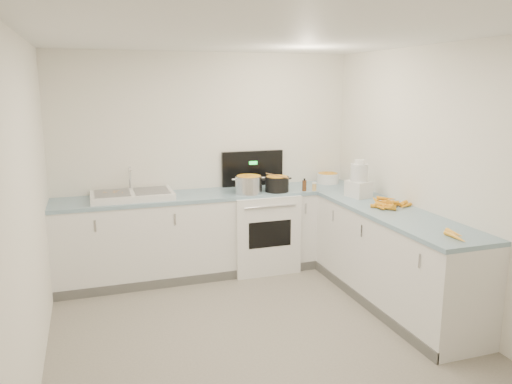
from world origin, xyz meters
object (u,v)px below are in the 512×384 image
object	(u,v)px
spice_jar	(314,187)
black_pot	(277,185)
steel_pot	(249,186)
food_processor	(359,181)
extract_bottle	(304,186)
mixing_bowl	(328,178)
stove	(260,228)
sink	(132,195)

from	to	relation	value
spice_jar	black_pot	bearing A→B (deg)	166.63
black_pot	spice_jar	world-z (taller)	black_pot
steel_pot	food_processor	world-z (taller)	food_processor
extract_bottle	food_processor	bearing A→B (deg)	-48.44
mixing_bowl	food_processor	size ratio (longest dim) A/B	0.66
stove	sink	world-z (taller)	stove
spice_jar	food_processor	bearing A→B (deg)	-55.13
stove	extract_bottle	world-z (taller)	stove
food_processor	spice_jar	bearing A→B (deg)	124.87
stove	black_pot	world-z (taller)	stove
sink	food_processor	bearing A→B (deg)	-16.85
steel_pot	food_processor	xyz separation A→B (m)	(1.07, -0.55, 0.09)
sink	food_processor	distance (m)	2.45
extract_bottle	food_processor	distance (m)	0.65
mixing_bowl	spice_jar	size ratio (longest dim) A/B	3.23
black_pot	extract_bottle	distance (m)	0.32
steel_pot	extract_bottle	world-z (taller)	steel_pot
black_pot	extract_bottle	xyz separation A→B (m)	(0.31, -0.07, -0.02)
extract_bottle	spice_jar	xyz separation A→B (m)	(0.11, -0.03, -0.02)
sink	spice_jar	size ratio (longest dim) A/B	10.26
food_processor	steel_pot	bearing A→B (deg)	152.75
stove	steel_pot	xyz separation A→B (m)	(-0.19, -0.14, 0.56)
sink	extract_bottle	world-z (taller)	sink
stove	extract_bottle	xyz separation A→B (m)	(0.46, -0.21, 0.53)
stove	spice_jar	bearing A→B (deg)	-22.86
steel_pot	spice_jar	size ratio (longest dim) A/B	3.57
mixing_bowl	steel_pot	bearing A→B (deg)	-166.63
mixing_bowl	extract_bottle	bearing A→B (deg)	-144.06
steel_pot	spice_jar	distance (m)	0.77
stove	spice_jar	distance (m)	0.80
mixing_bowl	food_processor	xyz separation A→B (m)	(-0.04, -0.82, 0.11)
steel_pot	extract_bottle	distance (m)	0.65
extract_bottle	spice_jar	size ratio (longest dim) A/B	1.46
sink	spice_jar	xyz separation A→B (m)	(2.02, -0.26, 0.00)
extract_bottle	steel_pot	bearing A→B (deg)	173.56
steel_pot	mixing_bowl	bearing A→B (deg)	13.37
spice_jar	steel_pot	bearing A→B (deg)	172.29
extract_bottle	stove	bearing A→B (deg)	155.34
black_pot	extract_bottle	world-z (taller)	black_pot
mixing_bowl	black_pot	bearing A→B (deg)	-160.99
food_processor	extract_bottle	bearing A→B (deg)	131.56
mixing_bowl	food_processor	bearing A→B (deg)	-92.88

